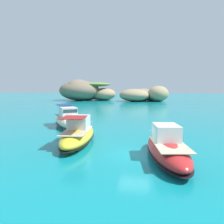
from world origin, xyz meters
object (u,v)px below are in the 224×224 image
Objects in this scene: islet_large at (85,91)px; islet_small at (144,95)px; motorboat_yellow at (78,134)px; motorboat_cream at (68,120)px; motorboat_red at (167,148)px.

islet_small is at bearing -2.22° from islet_large.
motorboat_yellow is 8.81m from motorboat_cream.
motorboat_red is (8.08, -3.28, -0.03)m from motorboat_yellow.
islet_small is (25.63, -1.00, -1.48)m from islet_large.
motorboat_yellow is 8.72m from motorboat_red.
islet_small reaches higher than motorboat_red.
islet_small is at bearing 92.06° from motorboat_red.
islet_large reaches higher than motorboat_cream.
islet_large is at bearing 106.28° from motorboat_yellow.
islet_large is 1.32× the size of islet_small.
motorboat_cream is at bearing 137.77° from motorboat_red.
motorboat_red is 0.95× the size of motorboat_cream.
islet_small is at bearing 85.36° from motorboat_yellow.
motorboat_cream reaches higher than motorboat_yellow.
motorboat_yellow is at bearing -73.72° from islet_large.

